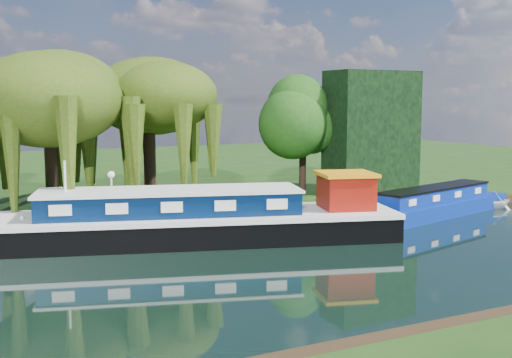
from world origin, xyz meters
TOP-DOWN VIEW (x-y plane):
  - ground at (0.00, 0.00)m, footprint 120.00×120.00m
  - far_bank at (0.00, 34.00)m, footprint 120.00×52.00m
  - dutch_barge at (3.43, 6.38)m, footprint 19.45×9.52m
  - narrowboat at (17.65, 6.24)m, footprint 12.67×5.34m
  - white_cruiser at (23.07, 6.74)m, footprint 2.16×1.88m
  - willow_left at (-1.80, 13.89)m, footprint 6.84×6.84m
  - willow_right at (3.81, 14.72)m, footprint 6.33×6.33m
  - tree_far_right at (14.69, 15.71)m, footprint 4.05×4.05m
  - conifer_hedge at (19.00, 14.00)m, footprint 6.00×3.00m
  - lamppost at (0.50, 10.50)m, footprint 0.36×0.36m
  - mooring_posts at (-0.50, 8.40)m, footprint 19.16×0.16m
  - reeds_near at (6.87, -7.57)m, footprint 33.70×1.50m

SIDE VIEW (x-z plane):
  - ground at x=0.00m, z-range 0.00..0.00m
  - white_cruiser at x=23.07m, z-range -0.55..0.55m
  - far_bank at x=0.00m, z-range 0.00..0.45m
  - reeds_near at x=6.87m, z-range 0.00..1.10m
  - narrowboat at x=17.65m, z-range -0.26..1.57m
  - mooring_posts at x=-0.50m, z-range 0.45..1.45m
  - dutch_barge at x=3.43m, z-range -1.01..3.00m
  - lamppost at x=0.50m, z-range 1.14..3.70m
  - conifer_hedge at x=19.00m, z-range 0.45..8.45m
  - tree_far_right at x=14.69m, z-range 1.71..8.35m
  - willow_right at x=3.81m, z-range 2.22..9.93m
  - willow_left at x=-1.80m, z-range 2.31..10.51m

